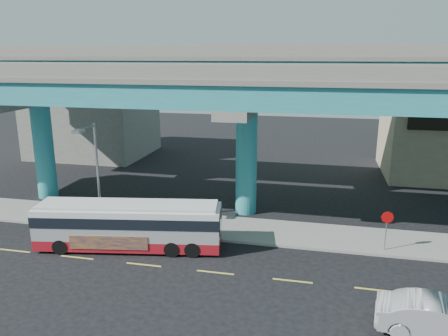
% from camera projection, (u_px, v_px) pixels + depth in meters
% --- Properties ---
extents(ground, '(120.00, 120.00, 0.00)m').
position_uv_depth(ground, '(217.00, 270.00, 23.08)').
color(ground, black).
rests_on(ground, ground).
extents(sidewalk, '(70.00, 4.00, 0.15)m').
position_uv_depth(sidewalk, '(237.00, 229.00, 28.25)').
color(sidewalk, gray).
rests_on(sidewalk, ground).
extents(lane_markings, '(58.00, 0.12, 0.01)m').
position_uv_depth(lane_markings, '(215.00, 272.00, 22.79)').
color(lane_markings, '#D8C64C').
rests_on(lane_markings, ground).
extents(viaduct, '(52.00, 12.40, 11.70)m').
position_uv_depth(viaduct, '(248.00, 84.00, 29.36)').
color(viaduct, teal).
rests_on(viaduct, ground).
extents(building_concrete, '(12.00, 10.00, 9.00)m').
position_uv_depth(building_concrete, '(93.00, 115.00, 48.81)').
color(building_concrete, gray).
rests_on(building_concrete, ground).
extents(transit_bus, '(10.95, 4.08, 2.75)m').
position_uv_depth(transit_bus, '(129.00, 224.00, 25.32)').
color(transit_bus, maroon).
rests_on(transit_bus, ground).
extents(sedan, '(3.04, 5.38, 1.62)m').
position_uv_depth(sedan, '(440.00, 320.00, 17.38)').
color(sedan, '#A6A5AA').
rests_on(sedan, ground).
extents(parked_car, '(3.30, 4.24, 1.18)m').
position_uv_depth(parked_car, '(111.00, 208.00, 30.10)').
color(parked_car, '#2F2F34').
rests_on(parked_car, sidewalk).
extents(street_lamp, '(0.50, 2.27, 6.80)m').
position_uv_depth(street_lamp, '(93.00, 161.00, 27.02)').
color(street_lamp, gray).
rests_on(street_lamp, sidewalk).
extents(stop_sign, '(0.70, 0.12, 2.34)m').
position_uv_depth(stop_sign, '(387.00, 223.00, 24.69)').
color(stop_sign, gray).
rests_on(stop_sign, sidewalk).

